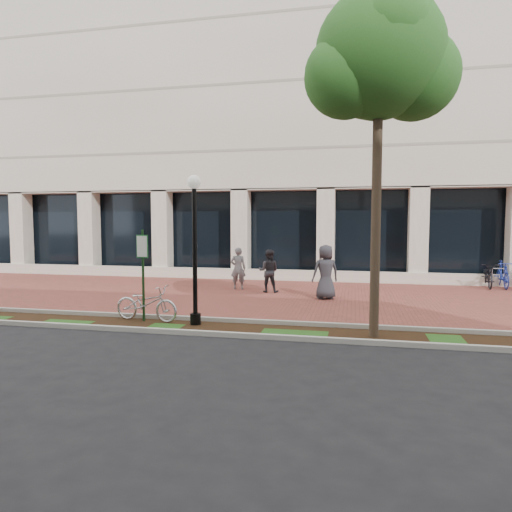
% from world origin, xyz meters
% --- Properties ---
extents(ground, '(120.00, 120.00, 0.00)m').
position_xyz_m(ground, '(0.00, 0.00, 0.00)').
color(ground, black).
rests_on(ground, ground).
extents(brick_plaza, '(40.00, 9.00, 0.01)m').
position_xyz_m(brick_plaza, '(0.00, 0.00, 0.01)').
color(brick_plaza, brown).
rests_on(brick_plaza, ground).
extents(planting_strip, '(40.00, 1.50, 0.01)m').
position_xyz_m(planting_strip, '(0.00, -5.25, 0.01)').
color(planting_strip, black).
rests_on(planting_strip, ground).
extents(curb_plaza_side, '(40.00, 0.12, 0.12)m').
position_xyz_m(curb_plaza_side, '(0.00, -4.50, 0.06)').
color(curb_plaza_side, '#A7A69D').
rests_on(curb_plaza_side, ground).
extents(curb_street_side, '(40.00, 0.12, 0.12)m').
position_xyz_m(curb_street_side, '(0.00, -6.00, 0.06)').
color(curb_street_side, '#A7A69D').
rests_on(curb_street_side, ground).
extents(near_office_building, '(40.00, 12.12, 16.00)m').
position_xyz_m(near_office_building, '(0.00, 10.47, 10.05)').
color(near_office_building, beige).
rests_on(near_office_building, ground).
extents(parking_sign, '(0.34, 0.07, 2.49)m').
position_xyz_m(parking_sign, '(-2.29, -4.86, 1.58)').
color(parking_sign, '#153B19').
rests_on(parking_sign, ground).
extents(lamppost, '(0.36, 0.36, 3.90)m').
position_xyz_m(lamppost, '(-0.78, -4.95, 2.21)').
color(lamppost, black).
rests_on(lamppost, ground).
extents(street_tree, '(3.47, 2.89, 7.90)m').
position_xyz_m(street_tree, '(3.79, -5.23, 6.25)').
color(street_tree, '#483729').
rests_on(street_tree, ground).
extents(locked_bicycle, '(1.94, 0.88, 0.98)m').
position_xyz_m(locked_bicycle, '(-2.23, -4.81, 0.49)').
color(locked_bicycle, '#BABABE').
rests_on(locked_bicycle, ground).
extents(pedestrian_left, '(0.67, 0.50, 1.68)m').
position_xyz_m(pedestrian_left, '(-1.25, 1.41, 0.84)').
color(pedestrian_left, slate).
rests_on(pedestrian_left, ground).
extents(pedestrian_mid, '(0.80, 0.62, 1.65)m').
position_xyz_m(pedestrian_mid, '(0.09, 0.90, 0.82)').
color(pedestrian_mid, '#26262B').
rests_on(pedestrian_mid, ground).
extents(pedestrian_right, '(1.10, 0.93, 1.91)m').
position_xyz_m(pedestrian_right, '(2.31, -0.21, 0.95)').
color(pedestrian_right, '#28282D').
rests_on(pedestrian_right, ground).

